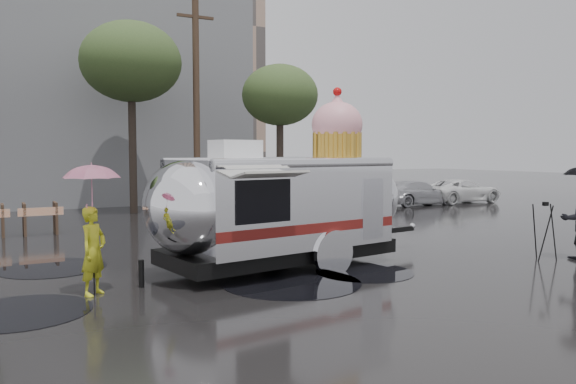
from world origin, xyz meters
TOP-DOWN VIEW (x-y plane):
  - ground at (0.00, 0.00)m, footprint 120.00×120.00m
  - puddles at (-1.60, 1.67)m, footprint 9.91×6.81m
  - grey_building at (-4.00, 24.00)m, footprint 22.00×12.00m
  - utility_pole at (2.50, 14.00)m, footprint 1.60×0.28m
  - tree_mid at (0.00, 15.00)m, footprint 4.20×4.20m
  - tree_right at (6.00, 13.00)m, footprint 3.36×3.36m
  - parked_cars at (11.78, 12.00)m, footprint 13.20×1.90m
  - airstream_trailer at (0.38, 1.96)m, footprint 7.74×3.64m
  - person_left at (-3.83, 1.31)m, footprint 0.68×0.68m
  - umbrella_pink at (-3.83, 1.31)m, footprint 1.23×1.23m
  - tripod at (6.20, -0.33)m, footprint 0.57×0.56m

SIDE VIEW (x-z plane):
  - ground at x=0.00m, z-range 0.00..0.00m
  - puddles at x=-1.60m, z-range 0.00..0.01m
  - parked_cars at x=11.78m, z-range -0.03..1.47m
  - person_left at x=-3.83m, z-range 0.00..1.60m
  - tripod at x=6.20m, z-range 0.11..1.52m
  - airstream_trailer at x=0.38m, z-range -0.63..3.57m
  - umbrella_pink at x=-3.83m, z-range 0.77..3.16m
  - utility_pole at x=2.50m, z-range 0.12..9.12m
  - tree_right at x=6.00m, z-range 1.85..8.27m
  - tree_mid at x=0.00m, z-range 2.33..10.35m
  - grey_building at x=-4.00m, z-range 0.00..13.00m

